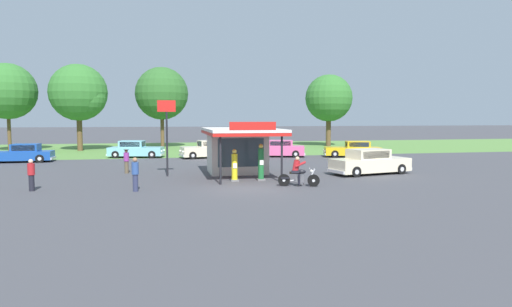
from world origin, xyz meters
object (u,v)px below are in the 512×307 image
(motorcycle_with_rider, at_px, (298,174))
(roadside_pole_sign, at_px, (167,124))
(bystander_leaning_by_kiosk, at_px, (31,174))
(parked_car_back_row_centre_left, at_px, (21,154))
(parked_car_back_row_far_right, at_px, (208,150))
(parked_car_back_row_centre, at_px, (353,150))
(bystander_admiring_sedan, at_px, (126,161))
(gas_pump_offside, at_px, (261,164))
(parked_car_back_row_right, at_px, (135,150))
(featured_classic_sedan, at_px, (370,163))
(parked_car_back_row_left, at_px, (278,149))
(bystander_chatting_near_pumps, at_px, (135,174))
(gas_pump_nearside, at_px, (235,167))

(motorcycle_with_rider, xyz_separation_m, roadside_pole_sign, (-6.69, 5.48, 2.53))
(motorcycle_with_rider, distance_m, bystander_leaning_by_kiosk, 13.35)
(parked_car_back_row_centre_left, height_order, parked_car_back_row_far_right, parked_car_back_row_far_right)
(parked_car_back_row_centre, bearing_deg, motorcycle_with_rider, -123.04)
(motorcycle_with_rider, bearing_deg, bystander_admiring_sedan, 141.17)
(gas_pump_offside, height_order, parked_car_back_row_right, gas_pump_offside)
(bystander_admiring_sedan, bearing_deg, featured_classic_sedan, -13.16)
(parked_car_back_row_centre, xyz_separation_m, bystander_leaning_by_kiosk, (-23.41, -14.29, 0.17))
(parked_car_back_row_right, height_order, roadside_pole_sign, roadside_pole_sign)
(parked_car_back_row_left, relative_size, parked_car_back_row_right, 1.03)
(parked_car_back_row_centre_left, height_order, bystander_leaning_by_kiosk, bystander_leaning_by_kiosk)
(parked_car_back_row_far_right, bearing_deg, parked_car_back_row_centre_left, -177.10)
(motorcycle_with_rider, bearing_deg, parked_car_back_row_centre_left, 137.52)
(parked_car_back_row_left, relative_size, bystander_leaning_by_kiosk, 3.37)
(parked_car_back_row_centre_left, distance_m, bystander_admiring_sedan, 12.80)
(gas_pump_offside, bearing_deg, parked_car_back_row_right, 115.66)
(featured_classic_sedan, height_order, bystander_chatting_near_pumps, bystander_chatting_near_pumps)
(parked_car_back_row_centre_left, xyz_separation_m, roadside_pole_sign, (11.49, -11.17, 2.52))
(featured_classic_sedan, distance_m, parked_car_back_row_centre, 12.36)
(parked_car_back_row_right, bearing_deg, parked_car_back_row_centre_left, -164.17)
(parked_car_back_row_left, height_order, bystander_leaning_by_kiosk, bystander_leaning_by_kiosk)
(gas_pump_offside, relative_size, roadside_pole_sign, 0.45)
(gas_pump_nearside, relative_size, bystander_admiring_sedan, 1.17)
(motorcycle_with_rider, relative_size, bystander_chatting_near_pumps, 1.27)
(gas_pump_nearside, bearing_deg, featured_classic_sedan, 8.63)
(gas_pump_nearside, distance_m, bystander_chatting_near_pumps, 5.84)
(parked_car_back_row_far_right, height_order, bystander_chatting_near_pumps, bystander_chatting_near_pumps)
(featured_classic_sedan, xyz_separation_m, parked_car_back_row_centre_left, (-24.17, 12.75, -0.07))
(gas_pump_offside, relative_size, parked_car_back_row_centre_left, 0.41)
(featured_classic_sedan, relative_size, bystander_leaning_by_kiosk, 3.54)
(parked_car_back_row_right, distance_m, bystander_leaning_by_kiosk, 18.29)
(gas_pump_nearside, xyz_separation_m, motorcycle_with_rider, (2.97, -2.53, -0.18))
(bystander_chatting_near_pumps, bearing_deg, parked_car_back_row_far_right, 73.16)
(parked_car_back_row_right, bearing_deg, gas_pump_nearside, -68.81)
(featured_classic_sedan, xyz_separation_m, roadside_pole_sign, (-12.68, 1.59, 2.45))
(motorcycle_with_rider, bearing_deg, bystander_leaning_by_kiosk, 174.58)
(bystander_leaning_by_kiosk, bearing_deg, motorcycle_with_rider, -5.42)
(gas_pump_offside, height_order, bystander_chatting_near_pumps, gas_pump_offside)
(featured_classic_sedan, relative_size, bystander_chatting_near_pumps, 3.35)
(parked_car_back_row_centre, height_order, parked_car_back_row_centre_left, parked_car_back_row_centre_left)
(parked_car_back_row_centre, relative_size, roadside_pole_sign, 1.17)
(featured_classic_sedan, relative_size, parked_car_back_row_centre, 1.03)
(parked_car_back_row_far_right, bearing_deg, parked_car_back_row_left, -2.36)
(bystander_admiring_sedan, bearing_deg, bystander_chatting_near_pumps, -82.33)
(gas_pump_offside, xyz_separation_m, bystander_chatting_near_pumps, (-6.84, -2.43, -0.09))
(parked_car_back_row_centre_left, xyz_separation_m, bystander_chatting_near_pumps, (9.90, -16.55, 0.21))
(bystander_chatting_near_pumps, bearing_deg, motorcycle_with_rider, -0.69)
(gas_pump_offside, distance_m, featured_classic_sedan, 7.56)
(parked_car_back_row_centre_left, xyz_separation_m, bystander_admiring_sedan, (8.91, -9.19, 0.16))
(parked_car_back_row_centre, height_order, roadside_pole_sign, roadside_pole_sign)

